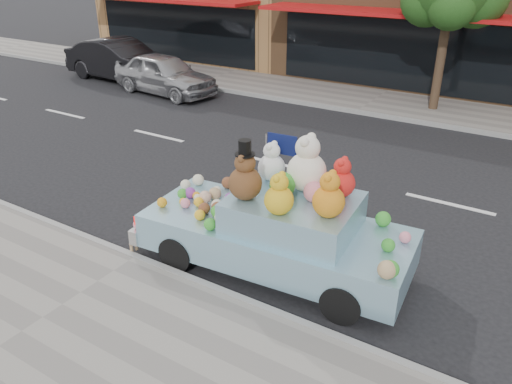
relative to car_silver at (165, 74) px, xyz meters
The scene contains 8 objects.
ground 7.88m from the car_silver, 27.96° to the right, with size 120.00×120.00×0.00m, color black.
near_sidewalk 12.33m from the car_silver, 55.75° to the right, with size 60.00×3.00×0.12m, color gray.
far_sidewalk 7.51m from the car_silver, 22.15° to the left, with size 60.00×3.00×0.12m, color gray.
near_kerb 11.13m from the car_silver, 51.39° to the right, with size 60.00×0.12×0.13m, color gray.
far_kerb 7.09m from the car_silver, 10.79° to the left, with size 60.00×0.12×0.13m, color gray.
car_silver is the anchor object (origin of this frame).
car_dark 2.99m from the car_silver, 166.93° to the left, with size 1.69×4.85×1.60m, color black.
art_car 11.78m from the car_silver, 39.96° to the right, with size 4.60×2.08×2.29m.
Camera 1 is at (5.45, -9.93, 4.74)m, focal length 35.00 mm.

